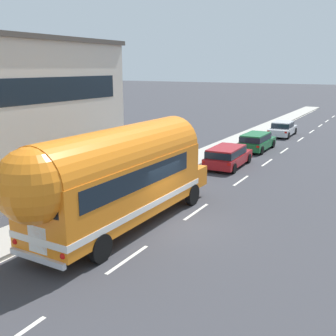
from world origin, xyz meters
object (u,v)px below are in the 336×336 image
(car_lead, at_px, (227,155))
(car_second, at_px, (256,141))
(painted_bus, at_px, (115,175))
(car_third, at_px, (283,128))

(car_lead, height_order, car_second, same)
(painted_bus, xyz_separation_m, car_third, (-0.11, 26.46, -1.56))
(car_lead, relative_size, car_second, 1.03)
(painted_bus, distance_m, car_second, 18.54)
(car_third, bearing_deg, car_lead, -89.96)
(painted_bus, xyz_separation_m, car_lead, (-0.10, 12.19, -1.51))
(painted_bus, bearing_deg, car_lead, 90.46)
(car_second, height_order, car_third, same)
(car_lead, xyz_separation_m, car_second, (-0.05, 6.28, -0.00))
(car_lead, bearing_deg, painted_bus, -89.54)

